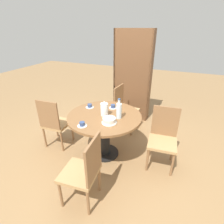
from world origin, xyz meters
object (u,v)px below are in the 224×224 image
cup_a (113,107)px  cup_b (90,106)px  bookshelf (132,78)px  coffee_pot (104,109)px  chair_b (55,122)px  chair_c (84,170)px  water_bottle (119,110)px  cup_c (82,124)px  chair_a (124,108)px  chair_d (163,137)px  cake_main (109,121)px

cup_a → cup_b: same height
bookshelf → coffee_pot: (0.00, -1.54, -0.09)m
chair_b → chair_c: (1.07, -0.80, 0.00)m
water_bottle → cup_c: (-0.39, -0.42, -0.10)m
chair_a → chair_d: bearing=-125.6°
chair_d → water_bottle: 0.79m
water_bottle → cup_a: 0.39m
chair_b → chair_d: bearing=-175.0°
chair_a → bookshelf: size_ratio=0.48×
chair_b → bookshelf: bearing=-121.8°
cup_b → coffee_pot: bearing=-25.7°
cup_a → cup_b: size_ratio=1.00×
chair_d → cup_c: bearing=-156.9°
chair_d → chair_a: bearing=134.1°
chair_d → bookshelf: bearing=118.6°
chair_c → coffee_pot: (-0.15, 0.92, 0.37)m
coffee_pot → cup_b: bearing=154.3°
chair_c → coffee_pot: coffee_pot is taller
cup_c → chair_d: bearing=27.8°
chair_d → cup_b: chair_d is taller
water_bottle → cup_c: 0.58m
chair_c → water_bottle: bearing=169.2°
chair_d → coffee_pot: (-0.92, -0.14, 0.37)m
cup_b → cup_c: size_ratio=1.00×
chair_a → cake_main: bearing=-167.2°
chair_b → cup_c: size_ratio=6.84×
chair_c → water_bottle: (0.09, 0.91, 0.39)m
coffee_pot → chair_a: bearing=88.3°
chair_c → bookshelf: size_ratio=0.48×
cup_a → cup_c: bearing=-103.7°
coffee_pot → cup_a: (0.03, 0.30, -0.08)m
chair_b → cup_b: (0.56, 0.29, 0.29)m
chair_d → cup_b: 1.30m
chair_d → cake_main: size_ratio=4.31×
coffee_pot → water_bottle: water_bottle is taller
chair_c → chair_d: same height
water_bottle → cup_c: water_bottle is taller
cake_main → chair_d: bearing=24.1°
chair_c → cake_main: chair_c is taller
chair_c → cake_main: size_ratio=4.31×
cup_a → chair_c: bearing=-84.1°
bookshelf → cake_main: size_ratio=9.03×
cake_main → chair_c: bearing=-91.2°
cup_c → cup_b: bearing=109.0°
cup_b → cup_c: (0.20, -0.59, 0.00)m
chair_c → bookshelf: bookshelf is taller
coffee_pot → bookshelf: bearing=90.1°
chair_d → cup_a: chair_d is taller
chair_a → cup_b: (-0.38, -0.76, 0.29)m
cup_b → bookshelf: bearing=75.7°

